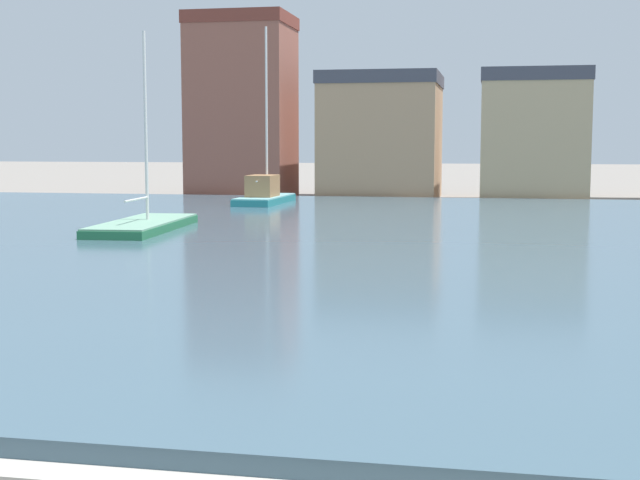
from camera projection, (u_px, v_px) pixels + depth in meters
name	position (u px, v px, depth m)	size (l,w,h in m)	color
harbor_water	(425.00, 242.00, 30.83)	(81.68, 44.08, 0.36)	#3D5666
sailboat_teal	(267.00, 198.00, 47.80)	(2.05, 6.87, 9.69)	teal
sailboat_green	(149.00, 228.00, 33.77)	(2.73, 8.22, 7.71)	#236B42
townhouse_narrow_midrow	(242.00, 107.00, 57.56)	(6.41, 5.59, 11.76)	#8E5142
townhouse_wide_warehouse	(382.00, 136.00, 56.96)	(7.39, 7.86, 7.94)	tan
townhouse_tall_gabled	(534.00, 136.00, 54.27)	(6.40, 6.03, 7.97)	tan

